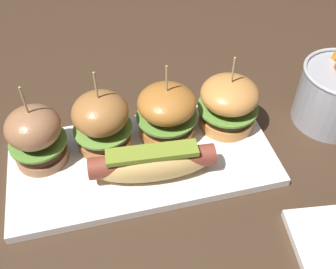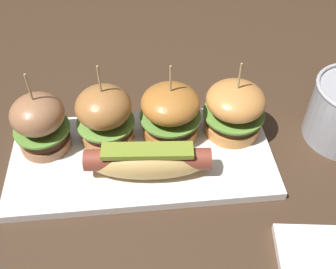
{
  "view_description": "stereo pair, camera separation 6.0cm",
  "coord_description": "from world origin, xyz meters",
  "px_view_note": "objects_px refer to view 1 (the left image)",
  "views": [
    {
      "loc": [
        -0.06,
        -0.41,
        0.48
      ],
      "look_at": [
        0.04,
        0.0,
        0.05
      ],
      "focal_mm": 42.54,
      "sensor_mm": 36.0,
      "label": 1
    },
    {
      "loc": [
        -0.0,
        -0.42,
        0.48
      ],
      "look_at": [
        0.04,
        0.0,
        0.05
      ],
      "focal_mm": 42.54,
      "sensor_mm": 36.0,
      "label": 2
    }
  ],
  "objects_px": {
    "slider_far_right": "(228,103)",
    "slider_center_right": "(167,112)",
    "slider_far_left": "(36,136)",
    "platter_main": "(143,160)",
    "slider_center_left": "(102,122)",
    "hot_dog": "(152,163)"
  },
  "relations": [
    {
      "from": "slider_far_left",
      "to": "hot_dog",
      "type": "bearing_deg",
      "value": -25.05
    },
    {
      "from": "platter_main",
      "to": "slider_far_right",
      "type": "bearing_deg",
      "value": 15.02
    },
    {
      "from": "slider_center_left",
      "to": "slider_far_right",
      "type": "bearing_deg",
      "value": -0.3
    },
    {
      "from": "slider_far_left",
      "to": "slider_far_right",
      "type": "bearing_deg",
      "value": 1.12
    },
    {
      "from": "slider_far_right",
      "to": "slider_center_right",
      "type": "bearing_deg",
      "value": 179.26
    },
    {
      "from": "platter_main",
      "to": "slider_far_right",
      "type": "xyz_separation_m",
      "value": [
        0.15,
        0.04,
        0.05
      ]
    },
    {
      "from": "slider_center_right",
      "to": "slider_far_right",
      "type": "distance_m",
      "value": 0.1
    },
    {
      "from": "slider_far_left",
      "to": "platter_main",
      "type": "bearing_deg",
      "value": -13.0
    },
    {
      "from": "slider_center_left",
      "to": "hot_dog",
      "type": "bearing_deg",
      "value": -53.1
    },
    {
      "from": "hot_dog",
      "to": "slider_center_right",
      "type": "height_order",
      "value": "slider_center_right"
    },
    {
      "from": "platter_main",
      "to": "slider_center_right",
      "type": "bearing_deg",
      "value": 40.44
    },
    {
      "from": "platter_main",
      "to": "slider_center_left",
      "type": "distance_m",
      "value": 0.09
    },
    {
      "from": "slider_center_right",
      "to": "slider_center_left",
      "type": "bearing_deg",
      "value": -179.86
    },
    {
      "from": "slider_far_left",
      "to": "slider_center_right",
      "type": "xyz_separation_m",
      "value": [
        0.2,
        0.01,
        -0.0
      ]
    },
    {
      "from": "slider_center_left",
      "to": "slider_center_right",
      "type": "height_order",
      "value": "slider_center_left"
    },
    {
      "from": "platter_main",
      "to": "slider_far_right",
      "type": "height_order",
      "value": "slider_far_right"
    },
    {
      "from": "platter_main",
      "to": "slider_center_right",
      "type": "distance_m",
      "value": 0.08
    },
    {
      "from": "hot_dog",
      "to": "slider_center_left",
      "type": "distance_m",
      "value": 0.1
    },
    {
      "from": "hot_dog",
      "to": "slider_far_left",
      "type": "distance_m",
      "value": 0.18
    },
    {
      "from": "platter_main",
      "to": "slider_center_left",
      "type": "xyz_separation_m",
      "value": [
        -0.05,
        0.04,
        0.06
      ]
    },
    {
      "from": "slider_center_right",
      "to": "slider_far_right",
      "type": "height_order",
      "value": "slider_center_right"
    },
    {
      "from": "slider_far_left",
      "to": "slider_center_right",
      "type": "height_order",
      "value": "slider_far_left"
    }
  ]
}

